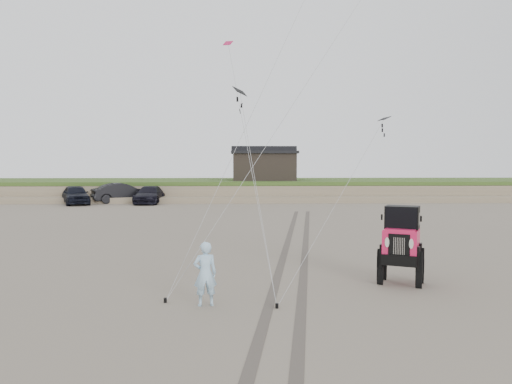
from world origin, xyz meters
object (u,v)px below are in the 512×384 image
truck_b (123,193)px  truck_c (149,195)px  truck_a (76,195)px  jeep (401,253)px  cabin (264,165)px  man (205,274)px

truck_b → truck_c: truck_b is taller
truck_a → truck_b: 3.86m
truck_c → jeep: 30.99m
cabin → truck_a: 17.87m
cabin → truck_c: (-10.05, -6.82, -2.51)m
cabin → truck_b: cabin is taller
cabin → jeep: 35.37m
cabin → jeep: (2.36, -35.22, -2.34)m
cabin → jeep: cabin is taller
truck_a → truck_c: bearing=-18.5°
cabin → truck_a: bearing=-154.9°
truck_b → man: 32.70m
cabin → truck_b: 14.05m
cabin → truck_b: (-12.52, -5.90, -2.39)m
truck_a → truck_b: size_ratio=0.91×
truck_c → man: 31.19m
cabin → truck_a: size_ratio=1.36×
man → truck_c: bearing=-88.9°
jeep → man: (-5.48, -2.01, -0.11)m
truck_c → truck_b: bearing=160.9°
cabin → truck_b: size_ratio=1.25×
cabin → man: 37.43m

